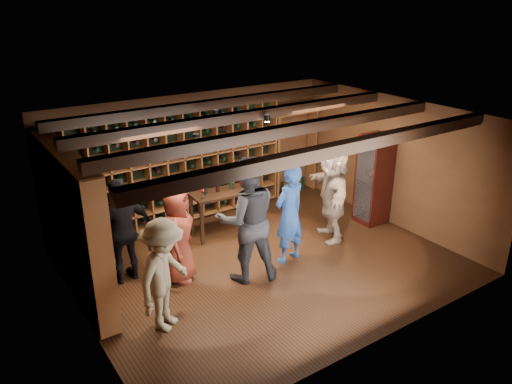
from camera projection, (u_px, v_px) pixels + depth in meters
ground at (265, 263)px, 8.48m from camera, size 6.00×6.00×0.00m
room_shell at (264, 123)px, 7.62m from camera, size 6.00×6.00×6.00m
wine_rack_back at (174, 167)px, 9.57m from camera, size 4.65×0.30×2.20m
wine_rack_left at (73, 224)px, 7.22m from camera, size 0.30×2.65×2.20m
crate_shelf at (295, 125)px, 10.93m from camera, size 1.20×0.32×2.07m
display_cabinet at (374, 181)px, 9.72m from camera, size 0.55×0.50×1.75m
man_blue_shirt at (289, 214)px, 8.27m from camera, size 0.68×0.51×1.71m
man_grey_suit at (247, 220)px, 7.69m from camera, size 1.19×1.05×2.04m
guest_red_floral at (178, 234)px, 7.72m from camera, size 0.87×0.92×1.58m
guest_woman_black at (123, 231)px, 7.69m from camera, size 1.04×0.52×1.71m
guest_khaki at (164, 275)px, 6.58m from camera, size 1.19×1.09×1.60m
guest_beige at (332, 193)px, 9.05m from camera, size 1.17×1.70×1.77m
tasting_table at (221, 197)px, 9.25m from camera, size 1.16×0.64×1.12m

